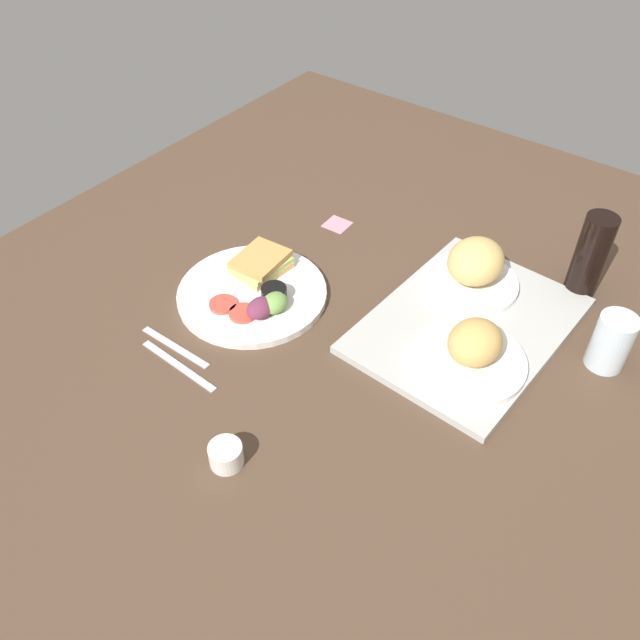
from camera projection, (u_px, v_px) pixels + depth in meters
The scene contains 11 objects.
ground_plane at pixel (314, 328), 131.96cm from camera, with size 190.00×150.00×3.00cm, color #4C3828.
serving_tray at pixel (467, 325), 129.30cm from camera, with size 45.00×33.00×1.60cm, color #B2B2AD.
bread_plate_near at pixel (474, 268), 134.21cm from camera, with size 19.72×19.72×10.16cm.
bread_plate_far at pixel (471, 351), 118.82cm from camera, with size 21.47×21.47×8.86cm.
plate_with_salad at pixel (255, 290), 135.71cm from camera, with size 30.88×30.88×5.40cm.
drinking_glass at pixel (611, 342), 119.21cm from camera, with size 6.99×6.99×11.21cm, color silver.
soda_bottle at pixel (590, 256), 131.51cm from camera, with size 6.40×6.40×18.51cm, color black.
espresso_cup at pixel (226, 455), 105.80cm from camera, with size 5.60×5.60×4.00cm, color silver.
fork at pixel (175, 347), 125.78cm from camera, with size 17.00×1.40×0.50cm, color #B7B7BC.
knife at pixel (179, 365), 122.30cm from camera, with size 19.00×1.40×0.50cm, color #B7B7BC.
sticky_note at pixel (337, 224), 155.11cm from camera, with size 5.60×5.60×0.12cm, color pink.
Camera 1 is at (74.59, 57.91, 90.69)cm, focal length 36.97 mm.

